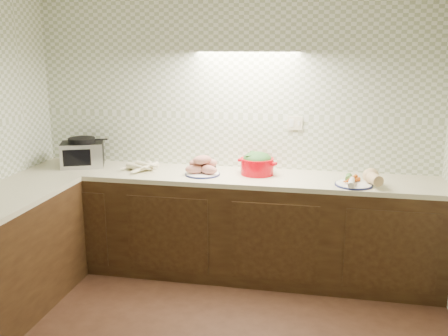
% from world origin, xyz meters
% --- Properties ---
extents(room, '(3.60, 3.60, 2.60)m').
position_xyz_m(room, '(0.00, 0.00, 1.63)').
color(room, black).
rests_on(room, ground).
extents(counter, '(3.60, 3.60, 0.90)m').
position_xyz_m(counter, '(-0.68, 0.68, 0.45)').
color(counter, black).
rests_on(counter, ground).
extents(toaster_oven, '(0.45, 0.40, 0.26)m').
position_xyz_m(toaster_oven, '(-1.36, 1.55, 1.02)').
color(toaster_oven, black).
rests_on(toaster_oven, counter).
extents(parsnip_pile, '(0.47, 0.41, 0.08)m').
position_xyz_m(parsnip_pile, '(-0.79, 1.49, 0.93)').
color(parsnip_pile, beige).
rests_on(parsnip_pile, counter).
extents(sweet_potato_plate, '(0.30, 0.30, 0.17)m').
position_xyz_m(sweet_potato_plate, '(-0.21, 1.46, 0.96)').
color(sweet_potato_plate, '#131745').
rests_on(sweet_potato_plate, counter).
extents(onion_bowl, '(0.13, 0.13, 0.10)m').
position_xyz_m(onion_bowl, '(-0.19, 1.62, 0.94)').
color(onion_bowl, black).
rests_on(onion_bowl, counter).
extents(dutch_oven, '(0.36, 0.36, 0.20)m').
position_xyz_m(dutch_oven, '(0.25, 1.56, 1.00)').
color(dutch_oven, '#C8010C').
rests_on(dutch_oven, counter).
extents(veg_plate, '(0.37, 0.35, 0.14)m').
position_xyz_m(veg_plate, '(1.12, 1.39, 0.95)').
color(veg_plate, '#131745').
rests_on(veg_plate, counter).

